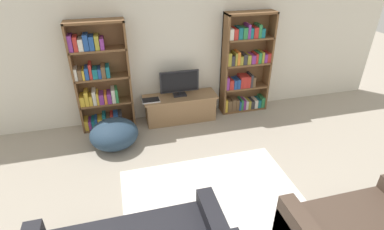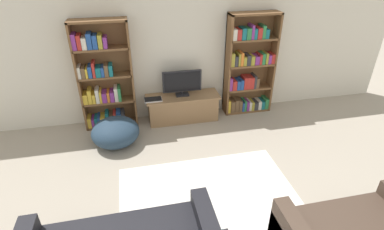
{
  "view_description": "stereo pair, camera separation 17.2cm",
  "coord_description": "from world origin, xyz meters",
  "px_view_note": "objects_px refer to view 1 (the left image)",
  "views": [
    {
      "loc": [
        -0.98,
        -0.97,
        2.96
      ],
      "look_at": [
        0.02,
        2.85,
        0.7
      ],
      "focal_mm": 28.0,
      "sensor_mm": 36.0,
      "label": 1
    },
    {
      "loc": [
        -0.81,
        -1.01,
        2.96
      ],
      "look_at": [
        0.02,
        2.85,
        0.7
      ],
      "focal_mm": 28.0,
      "sensor_mm": 36.0,
      "label": 2
    }
  ],
  "objects_px": {
    "tv_stand": "(180,108)",
    "television": "(179,83)",
    "bookshelf_right": "(244,67)",
    "laptop": "(151,100)",
    "beanbag_ottoman": "(114,134)",
    "bookshelf_left": "(100,81)"
  },
  "relations": [
    {
      "from": "tv_stand",
      "to": "television",
      "type": "height_order",
      "value": "television"
    },
    {
      "from": "bookshelf_right",
      "to": "tv_stand",
      "type": "relative_size",
      "value": 1.41
    },
    {
      "from": "tv_stand",
      "to": "laptop",
      "type": "distance_m",
      "value": 0.62
    },
    {
      "from": "tv_stand",
      "to": "beanbag_ottoman",
      "type": "relative_size",
      "value": 1.73
    },
    {
      "from": "bookshelf_left",
      "to": "television",
      "type": "relative_size",
      "value": 2.68
    },
    {
      "from": "bookshelf_left",
      "to": "beanbag_ottoman",
      "type": "relative_size",
      "value": 2.44
    },
    {
      "from": "bookshelf_right",
      "to": "laptop",
      "type": "height_order",
      "value": "bookshelf_right"
    },
    {
      "from": "bookshelf_left",
      "to": "television",
      "type": "height_order",
      "value": "bookshelf_left"
    },
    {
      "from": "laptop",
      "to": "bookshelf_left",
      "type": "bearing_deg",
      "value": 167.54
    },
    {
      "from": "tv_stand",
      "to": "laptop",
      "type": "xyz_separation_m",
      "value": [
        -0.56,
        -0.06,
        0.26
      ]
    },
    {
      "from": "bookshelf_right",
      "to": "television",
      "type": "xyz_separation_m",
      "value": [
        -1.31,
        -0.09,
        -0.15
      ]
    },
    {
      "from": "tv_stand",
      "to": "laptop",
      "type": "height_order",
      "value": "laptop"
    },
    {
      "from": "tv_stand",
      "to": "television",
      "type": "relative_size",
      "value": 1.9
    },
    {
      "from": "bookshelf_right",
      "to": "television",
      "type": "relative_size",
      "value": 2.68
    },
    {
      "from": "bookshelf_right",
      "to": "bookshelf_left",
      "type": "bearing_deg",
      "value": 179.92
    },
    {
      "from": "bookshelf_left",
      "to": "tv_stand",
      "type": "relative_size",
      "value": 1.41
    },
    {
      "from": "laptop",
      "to": "beanbag_ottoman",
      "type": "distance_m",
      "value": 0.91
    },
    {
      "from": "tv_stand",
      "to": "television",
      "type": "bearing_deg",
      "value": 90.0
    },
    {
      "from": "bookshelf_left",
      "to": "laptop",
      "type": "height_order",
      "value": "bookshelf_left"
    },
    {
      "from": "bookshelf_left",
      "to": "laptop",
      "type": "xyz_separation_m",
      "value": [
        0.83,
        -0.18,
        -0.4
      ]
    },
    {
      "from": "bookshelf_left",
      "to": "laptop",
      "type": "relative_size",
      "value": 6.05
    },
    {
      "from": "bookshelf_left",
      "to": "bookshelf_right",
      "type": "distance_m",
      "value": 2.69
    }
  ]
}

